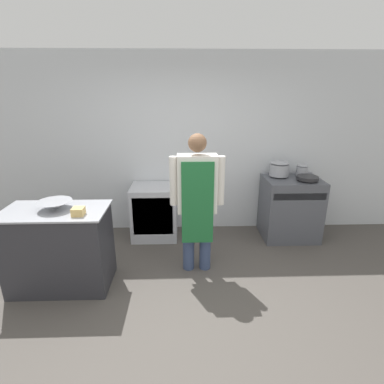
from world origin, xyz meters
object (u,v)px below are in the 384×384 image
(plastic_tub, at_px, (78,212))
(stove, at_px, (290,208))
(mixing_bowl, at_px, (55,205))
(stock_pot, at_px, (279,168))
(saute_pan, at_px, (308,178))
(person_cook, at_px, (197,196))
(sauce_pot, at_px, (302,170))
(fridge_unit, at_px, (155,212))

(plastic_tub, bearing_deg, stove, 25.54)
(mixing_bowl, relative_size, stock_pot, 1.30)
(stove, distance_m, mixing_bowl, 3.24)
(mixing_bowl, relative_size, saute_pan, 1.21)
(plastic_tub, distance_m, stock_pot, 2.88)
(saute_pan, bearing_deg, person_cook, -155.26)
(mixing_bowl, xyz_separation_m, saute_pan, (3.16, 1.00, -0.01))
(person_cook, bearing_deg, mixing_bowl, -170.64)
(stove, xyz_separation_m, saute_pan, (0.16, -0.11, 0.51))
(person_cook, distance_m, plastic_tub, 1.31)
(saute_pan, xyz_separation_m, sauce_pot, (0.00, 0.23, 0.06))
(fridge_unit, bearing_deg, sauce_pot, 1.25)
(fridge_unit, height_order, sauce_pot, sauce_pot)
(mixing_bowl, height_order, sauce_pot, sauce_pot)
(sauce_pot, bearing_deg, stock_pot, 180.00)
(stove, distance_m, saute_pan, 0.54)
(mixing_bowl, bearing_deg, stock_pot, 23.53)
(stove, relative_size, person_cook, 0.56)
(person_cook, distance_m, saute_pan, 1.78)
(person_cook, bearing_deg, fridge_unit, 123.06)
(fridge_unit, height_order, saute_pan, saute_pan)
(stock_pot, xyz_separation_m, sauce_pot, (0.34, -0.00, -0.03))
(stove, height_order, saute_pan, saute_pan)
(plastic_tub, bearing_deg, mixing_bowl, 150.15)
(stove, height_order, fridge_unit, stove)
(stove, xyz_separation_m, stock_pot, (-0.18, 0.11, 0.59))
(fridge_unit, bearing_deg, mixing_bowl, -128.73)
(mixing_bowl, distance_m, stock_pot, 3.07)
(fridge_unit, relative_size, stock_pot, 2.87)
(plastic_tub, xyz_separation_m, sauce_pot, (2.85, 1.40, 0.06))
(mixing_bowl, distance_m, plastic_tub, 0.35)
(plastic_tub, bearing_deg, sauce_pot, 26.15)
(stove, distance_m, plastic_tub, 3.03)
(saute_pan, distance_m, sauce_pot, 0.23)
(fridge_unit, bearing_deg, person_cook, -56.94)
(plastic_tub, xyz_separation_m, stock_pot, (2.51, 1.40, 0.08))
(fridge_unit, distance_m, sauce_pot, 2.30)
(fridge_unit, xyz_separation_m, plastic_tub, (-0.64, -1.35, 0.57))
(fridge_unit, distance_m, person_cook, 1.24)
(plastic_tub, xyz_separation_m, saute_pan, (2.85, 1.17, -0.00))
(stove, height_order, plastic_tub, plastic_tub)
(stove, distance_m, person_cook, 1.76)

